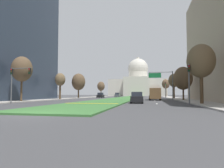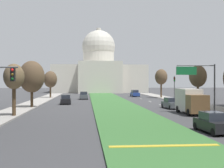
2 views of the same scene
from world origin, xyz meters
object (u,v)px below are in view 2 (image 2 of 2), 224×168
street_tree_right_far (198,76)px  sedan_lead_stopped (213,123)px  sedan_distant (66,100)px  sedan_very_far (135,94)px  street_tree_left_mid (14,77)px  capitol_building (99,72)px  street_tree_left_distant (50,79)px  box_truck_delivery (191,101)px  sedan_midblock (171,103)px  traffic_light_far_right (174,86)px  overhead_guide_sign (200,78)px  street_tree_right_distant (161,77)px  street_tree_left_far (32,77)px  sedan_far_horizon (84,96)px

street_tree_right_far → sedan_lead_stopped: (-8.46, -25.87, -4.20)m
sedan_distant → sedan_very_far: (16.94, 25.79, 0.04)m
street_tree_left_mid → sedan_distant: 20.34m
capitol_building → street_tree_left_distant: capitol_building is taller
sedan_lead_stopped → sedan_distant: 34.96m
street_tree_right_far → box_truck_delivery: (-5.48, -12.02, -3.31)m
sedan_midblock → street_tree_left_mid: bearing=-157.3°
traffic_light_far_right → overhead_guide_sign: size_ratio=0.80×
street_tree_right_distant → sedan_lead_stopped: size_ratio=1.68×
street_tree_left_distant → traffic_light_far_right: bearing=-35.4°
capitol_building → sedan_lead_stopped: size_ratio=8.13×
overhead_guide_sign → street_tree_right_distant: (3.26, 34.33, 0.60)m
street_tree_right_far → street_tree_left_distant: street_tree_right_far is taller
street_tree_left_far → sedan_very_far: (21.70, 33.39, -4.03)m
sedan_midblock → sedan_very_far: (0.18, 36.18, 0.06)m
street_tree_right_distant → sedan_far_horizon: 19.91m
traffic_light_far_right → sedan_distant: 21.06m
capitol_building → street_tree_right_distant: 46.55m
traffic_light_far_right → overhead_guide_sign: bearing=-95.7°
street_tree_left_distant → sedan_lead_stopped: bearing=-69.9°
street_tree_left_distant → street_tree_right_distant: 27.53m
capitol_building → sedan_far_horizon: size_ratio=8.05×
capitol_building → sedan_lead_stopped: (5.46, -94.53, -7.08)m
sedan_distant → sedan_far_horizon: sedan_far_horizon is taller
street_tree_left_far → street_tree_left_distant: bearing=90.8°
sedan_lead_stopped → sedan_far_horizon: size_ratio=0.99×
traffic_light_far_right → sedan_very_far: size_ratio=1.13×
street_tree_right_distant → sedan_distant: bearing=-140.9°
capitol_building → street_tree_right_far: bearing=-78.5°
capitol_building → sedan_lead_stopped: 94.95m
street_tree_left_mid → sedan_far_horizon: 35.50m
street_tree_left_mid → sedan_distant: bearing=76.3°
sedan_very_far → box_truck_delivery: (0.09, -43.94, 0.84)m
overhead_guide_sign → sedan_midblock: overhead_guide_sign is taller
street_tree_left_mid → street_tree_right_far: size_ratio=0.91×
overhead_guide_sign → street_tree_left_far: 25.31m
sedan_midblock → sedan_far_horizon: (-13.63, 25.41, 0.04)m
street_tree_right_far → sedan_far_horizon: street_tree_right_far is taller
street_tree_left_mid → street_tree_left_far: (-0.02, 11.80, 0.25)m
sedan_midblock → street_tree_left_distant: bearing=125.5°
traffic_light_far_right → street_tree_left_distant: bearing=144.6°
traffic_light_far_right → sedan_very_far: 24.40m
street_tree_left_distant → sedan_very_far: 23.06m
sedan_far_horizon → box_truck_delivery: (13.91, -33.17, 0.85)m
traffic_light_far_right → street_tree_left_mid: street_tree_left_mid is taller
street_tree_left_distant → sedan_lead_stopped: (19.19, -52.32, -3.84)m
street_tree_left_distant → sedan_very_far: street_tree_left_distant is taller
sedan_midblock → box_truck_delivery: (0.28, -7.76, 0.89)m
traffic_light_far_right → street_tree_left_distant: 31.91m
capitol_building → street_tree_right_far: (13.92, -68.65, -2.88)m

